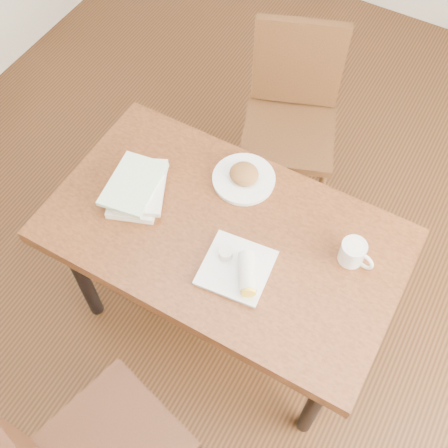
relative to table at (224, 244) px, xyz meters
The scene contains 8 objects.
ground 0.67m from the table, ahead, with size 4.00×5.00×0.01m, color #472814.
room_walls 0.97m from the table, ahead, with size 4.02×5.02×2.80m.
table is the anchor object (origin of this frame).
chair_far 0.85m from the table, 97.65° to the left, with size 0.54×0.54×0.95m.
plate_scone 0.26m from the table, 101.09° to the left, with size 0.24×0.24×0.08m.
coffee_mug 0.47m from the table, 15.14° to the left, with size 0.13×0.09×0.09m.
plate_burrito 0.20m from the table, 42.83° to the right, with size 0.25×0.25×0.08m.
book_stack 0.38m from the table, behind, with size 0.27×0.31×0.07m.
Camera 1 is at (0.51, -0.91, 2.45)m, focal length 45.00 mm.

